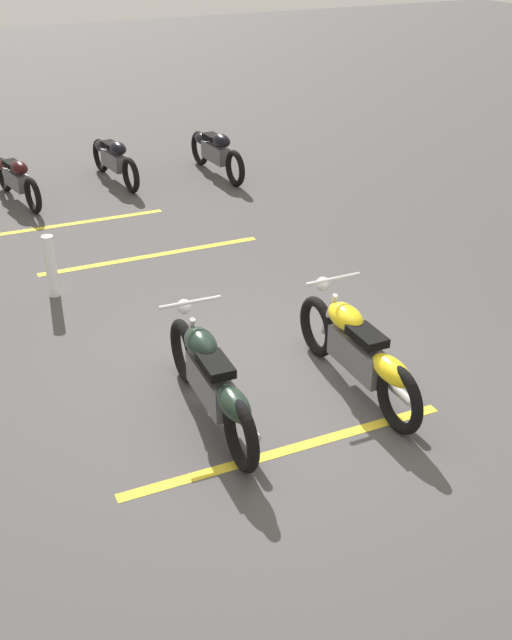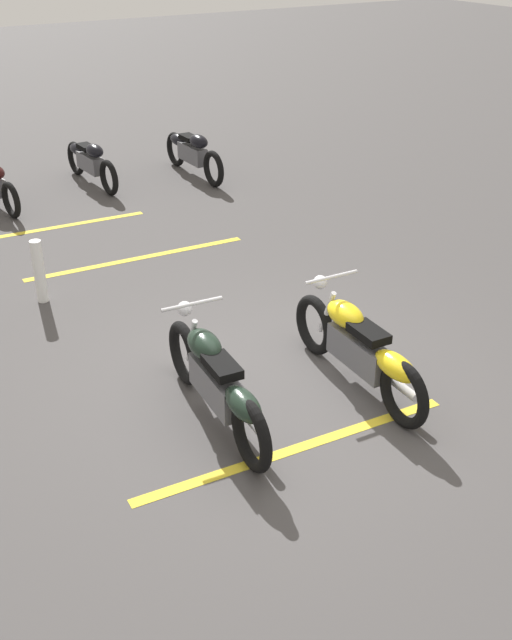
{
  "view_description": "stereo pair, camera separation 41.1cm",
  "coord_description": "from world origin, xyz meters",
  "px_view_note": "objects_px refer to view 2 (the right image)",
  "views": [
    {
      "loc": [
        -5.78,
        3.21,
        4.3
      ],
      "look_at": [
        0.32,
        0.0,
        0.65
      ],
      "focal_mm": 43.27,
      "sensor_mm": 36.0,
      "label": 1
    },
    {
      "loc": [
        -5.58,
        3.57,
        4.3
      ],
      "look_at": [
        0.32,
        0.0,
        0.65
      ],
      "focal_mm": 43.27,
      "sensor_mm": 36.0,
      "label": 2
    }
  ],
  "objects_px": {
    "motorcycle_bright_foreground": "(360,348)",
    "motorcycle_row_far_left": "(192,152)",
    "bollard_post": "(39,271)",
    "motorcycle_dark_foreground": "(217,382)",
    "motorcycle_row_left": "(90,161)"
  },
  "relations": [
    {
      "from": "motorcycle_bright_foreground",
      "to": "motorcycle_row_left",
      "type": "bearing_deg",
      "value": 2.22
    },
    {
      "from": "motorcycle_bright_foreground",
      "to": "motorcycle_row_far_left",
      "type": "distance_m",
      "value": 7.59
    },
    {
      "from": "motorcycle_bright_foreground",
      "to": "motorcycle_dark_foreground",
      "type": "distance_m",
      "value": 1.53
    },
    {
      "from": "motorcycle_dark_foreground",
      "to": "motorcycle_row_far_left",
      "type": "distance_m",
      "value": 7.92
    },
    {
      "from": "motorcycle_dark_foreground",
      "to": "bollard_post",
      "type": "xyz_separation_m",
      "value": [
        3.44,
        0.62,
        -0.06
      ]
    },
    {
      "from": "motorcycle_dark_foreground",
      "to": "bollard_post",
      "type": "height_order",
      "value": "motorcycle_dark_foreground"
    },
    {
      "from": "motorcycle_row_far_left",
      "to": "motorcycle_row_left",
      "type": "distance_m",
      "value": 1.85
    },
    {
      "from": "motorcycle_row_left",
      "to": "bollard_post",
      "type": "height_order",
      "value": "bollard_post"
    },
    {
      "from": "motorcycle_dark_foreground",
      "to": "motorcycle_row_far_left",
      "type": "bearing_deg",
      "value": -20.48
    },
    {
      "from": "motorcycle_bright_foreground",
      "to": "bollard_post",
      "type": "xyz_separation_m",
      "value": [
        3.63,
        2.14,
        -0.06
      ]
    },
    {
      "from": "motorcycle_bright_foreground",
      "to": "motorcycle_dark_foreground",
      "type": "xyz_separation_m",
      "value": [
        0.19,
        1.51,
        0.0
      ]
    },
    {
      "from": "motorcycle_row_left",
      "to": "bollard_post",
      "type": "distance_m",
      "value": 4.75
    },
    {
      "from": "motorcycle_bright_foreground",
      "to": "motorcycle_row_far_left",
      "type": "relative_size",
      "value": 1.04
    },
    {
      "from": "motorcycle_row_far_left",
      "to": "motorcycle_row_left",
      "type": "height_order",
      "value": "motorcycle_row_far_left"
    },
    {
      "from": "motorcycle_dark_foreground",
      "to": "motorcycle_bright_foreground",
      "type": "bearing_deg",
      "value": -92.38
    }
  ]
}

